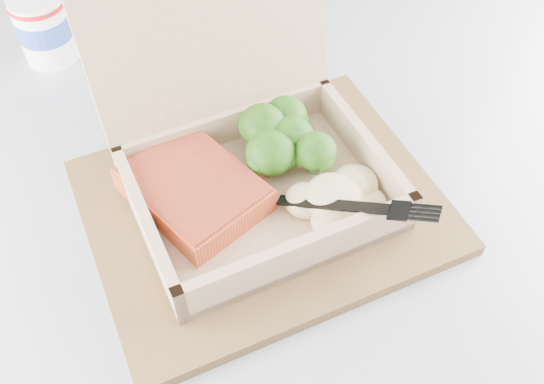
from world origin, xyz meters
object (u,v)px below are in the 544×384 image
object	(u,v)px
serving_tray	(263,206)
takeout_container	(244,139)
cafe_table	(269,309)
paper_cup	(44,26)

from	to	relation	value
serving_tray	takeout_container	bearing A→B (deg)	99.50
cafe_table	takeout_container	bearing A→B (deg)	102.93
serving_tray	paper_cup	size ratio (longest dim) A/B	4.00
cafe_table	takeout_container	world-z (taller)	takeout_container
cafe_table	takeout_container	distance (m)	0.26
cafe_table	serving_tray	distance (m)	0.20
serving_tray	cafe_table	bearing A→B (deg)	-54.84
cafe_table	serving_tray	xyz separation A→B (m)	(-0.00, 0.00, 0.20)
takeout_container	paper_cup	world-z (taller)	takeout_container
takeout_container	cafe_table	bearing A→B (deg)	-83.64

